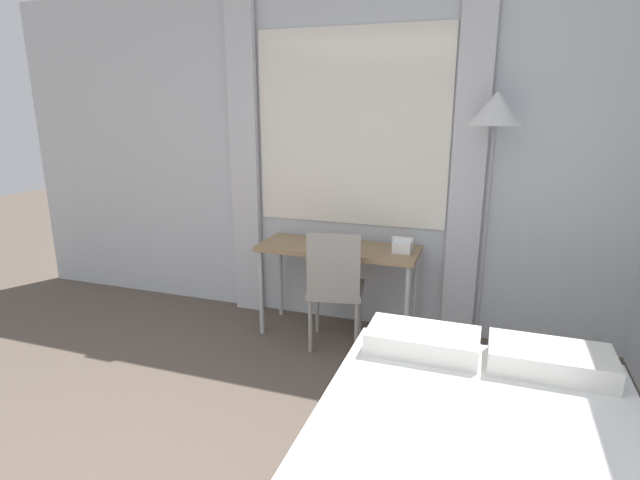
{
  "coord_description": "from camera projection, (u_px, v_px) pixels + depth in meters",
  "views": [
    {
      "loc": [
        1.38,
        -0.72,
        1.78
      ],
      "look_at": [
        0.29,
        2.41,
        0.88
      ],
      "focal_mm": 28.0,
      "sensor_mm": 36.0,
      "label": 1
    }
  ],
  "objects": [
    {
      "name": "book",
      "position": [
        329.0,
        242.0,
        3.92
      ],
      "size": [
        0.25,
        0.18,
        0.02
      ],
      "rotation": [
        0.0,
        0.0,
        0.03
      ],
      "color": "#4C4238",
      "rests_on": "desk"
    },
    {
      "name": "desk",
      "position": [
        338.0,
        255.0,
        3.85
      ],
      "size": [
        1.23,
        0.47,
        0.73
      ],
      "color": "#937551",
      "rests_on": "ground_plane"
    },
    {
      "name": "desk_chair",
      "position": [
        335.0,
        283.0,
        3.66
      ],
      "size": [
        0.47,
        0.47,
        0.92
      ],
      "rotation": [
        0.0,
        0.0,
        0.19
      ],
      "color": "gray",
      "rests_on": "ground_plane"
    },
    {
      "name": "telephone",
      "position": [
        403.0,
        245.0,
        3.68
      ],
      "size": [
        0.15,
        0.15,
        0.11
      ],
      "color": "white",
      "rests_on": "desk"
    },
    {
      "name": "standing_lamp",
      "position": [
        495.0,
        130.0,
        3.3
      ],
      "size": [
        0.35,
        0.35,
        1.87
      ],
      "color": "#4C4C51",
      "rests_on": "ground_plane"
    },
    {
      "name": "wall_back_with_window",
      "position": [
        319.0,
        159.0,
        4.04
      ],
      "size": [
        5.79,
        0.13,
        2.7
      ],
      "color": "silver",
      "rests_on": "ground_plane"
    }
  ]
}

